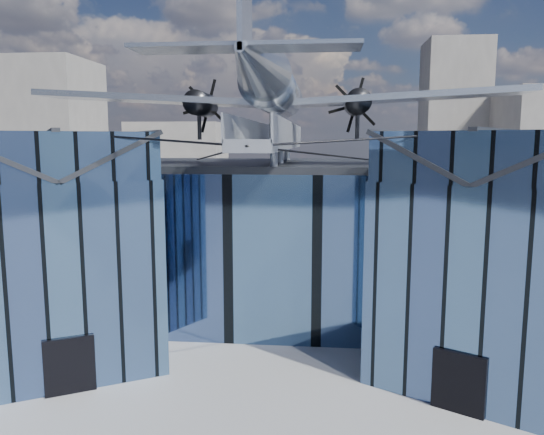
# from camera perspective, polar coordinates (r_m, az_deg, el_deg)

# --- Properties ---
(ground_plane) EXTENTS (120.00, 120.00, 0.00)m
(ground_plane) POSITION_cam_1_polar(r_m,az_deg,el_deg) (28.51, -0.42, -15.07)
(ground_plane) COLOR gray
(museum) EXTENTS (32.88, 24.50, 17.60)m
(museum) POSITION_cam_1_polar(r_m,az_deg,el_deg) (32.47, 0.68, -1.93)
(museum) COLOR #466590
(museum) RESTS_ON ground
(bg_towers) EXTENTS (77.00, 24.50, 26.00)m
(bg_towers) POSITION_cam_1_polar(r_m,az_deg,el_deg) (76.53, 4.77, 7.29)
(bg_towers) COLOR gray
(bg_towers) RESTS_ON ground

